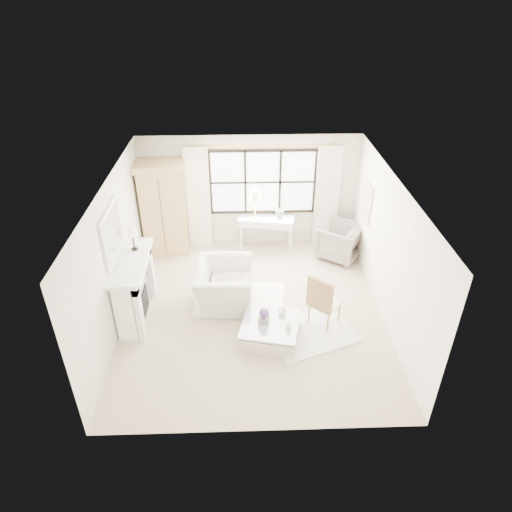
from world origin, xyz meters
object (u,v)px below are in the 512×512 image
at_px(club_armchair, 224,285).
at_px(coffee_table, 270,331).
at_px(armoire, 164,208).
at_px(console_table, 266,233).

relative_size(club_armchair, coffee_table, 1.06).
distance_m(club_armchair, coffee_table, 1.45).
distance_m(armoire, coffee_table, 4.02).
height_order(armoire, console_table, armoire).
bearing_deg(coffee_table, console_table, 101.04).
bearing_deg(armoire, console_table, -4.45).
relative_size(console_table, club_armchair, 1.07).
bearing_deg(armoire, club_armchair, -62.31).
relative_size(armoire, coffee_table, 1.88).
bearing_deg(club_armchair, coffee_table, -140.48).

